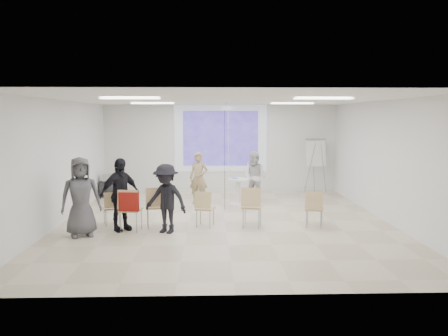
{
  "coord_description": "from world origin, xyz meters",
  "views": [
    {
      "loc": [
        -0.36,
        -10.62,
        2.6
      ],
      "look_at": [
        0.0,
        0.8,
        1.25
      ],
      "focal_mm": 35.0,
      "sensor_mm": 36.0,
      "label": 1
    }
  ],
  "objects_px": {
    "player_left": "(199,175)",
    "laptop": "(156,205)",
    "chair_left_mid": "(130,207)",
    "chair_center": "(204,206)",
    "chair_left_inner": "(156,204)",
    "flipchart_easel": "(316,153)",
    "audience_outer": "(81,192)",
    "audience_mid": "(166,194)",
    "chair_right_inner": "(252,204)",
    "chair_right_far": "(314,206)",
    "chair_far_left": "(112,205)",
    "audience_left": "(120,189)",
    "pedestal_table": "(238,190)",
    "player_right": "(255,174)",
    "av_cart": "(108,186)"
  },
  "relations": [
    {
      "from": "audience_outer",
      "to": "chair_right_inner",
      "type": "bearing_deg",
      "value": -13.57
    },
    {
      "from": "chair_left_mid",
      "to": "audience_mid",
      "type": "relative_size",
      "value": 0.56
    },
    {
      "from": "player_right",
      "to": "chair_left_mid",
      "type": "height_order",
      "value": "player_right"
    },
    {
      "from": "audience_left",
      "to": "player_right",
      "type": "bearing_deg",
      "value": 3.23
    },
    {
      "from": "chair_left_mid",
      "to": "chair_right_inner",
      "type": "xyz_separation_m",
      "value": [
        2.78,
        0.27,
        -0.01
      ]
    },
    {
      "from": "flipchart_easel",
      "to": "audience_outer",
      "type": "bearing_deg",
      "value": -147.17
    },
    {
      "from": "chair_center",
      "to": "chair_left_mid",
      "type": "bearing_deg",
      "value": -151.92
    },
    {
      "from": "chair_left_mid",
      "to": "laptop",
      "type": "height_order",
      "value": "chair_left_mid"
    },
    {
      "from": "chair_right_inner",
      "to": "chair_right_far",
      "type": "bearing_deg",
      "value": 10.88
    },
    {
      "from": "player_left",
      "to": "laptop",
      "type": "height_order",
      "value": "player_left"
    },
    {
      "from": "player_left",
      "to": "chair_far_left",
      "type": "bearing_deg",
      "value": -115.26
    },
    {
      "from": "chair_far_left",
      "to": "chair_right_inner",
      "type": "distance_m",
      "value": 3.34
    },
    {
      "from": "player_left",
      "to": "audience_left",
      "type": "bearing_deg",
      "value": -106.45
    },
    {
      "from": "chair_right_far",
      "to": "av_cart",
      "type": "height_order",
      "value": "chair_right_far"
    },
    {
      "from": "player_left",
      "to": "chair_center",
      "type": "relative_size",
      "value": 2.03
    },
    {
      "from": "chair_left_inner",
      "to": "laptop",
      "type": "height_order",
      "value": "chair_left_inner"
    },
    {
      "from": "chair_right_far",
      "to": "chair_far_left",
      "type": "bearing_deg",
      "value": -166.45
    },
    {
      "from": "pedestal_table",
      "to": "player_right",
      "type": "relative_size",
      "value": 0.47
    },
    {
      "from": "laptop",
      "to": "audience_left",
      "type": "relative_size",
      "value": 0.19
    },
    {
      "from": "chair_left_inner",
      "to": "chair_right_far",
      "type": "distance_m",
      "value": 3.71
    },
    {
      "from": "chair_right_far",
      "to": "audience_outer",
      "type": "height_order",
      "value": "audience_outer"
    },
    {
      "from": "chair_right_inner",
      "to": "audience_mid",
      "type": "distance_m",
      "value": 2.01
    },
    {
      "from": "chair_center",
      "to": "audience_left",
      "type": "bearing_deg",
      "value": -157.46
    },
    {
      "from": "chair_right_inner",
      "to": "pedestal_table",
      "type": "bearing_deg",
      "value": 105.58
    },
    {
      "from": "chair_center",
      "to": "audience_outer",
      "type": "xyz_separation_m",
      "value": [
        -2.67,
        -0.69,
        0.46
      ]
    },
    {
      "from": "laptop",
      "to": "audience_outer",
      "type": "height_order",
      "value": "audience_outer"
    },
    {
      "from": "laptop",
      "to": "audience_mid",
      "type": "height_order",
      "value": "audience_mid"
    },
    {
      "from": "laptop",
      "to": "chair_right_far",
      "type": "bearing_deg",
      "value": 166.8
    },
    {
      "from": "chair_far_left",
      "to": "flipchart_easel",
      "type": "xyz_separation_m",
      "value": [
        5.94,
        4.31,
        0.89
      ]
    },
    {
      "from": "chair_center",
      "to": "flipchart_easel",
      "type": "distance_m",
      "value": 5.94
    },
    {
      "from": "av_cart",
      "to": "chair_center",
      "type": "bearing_deg",
      "value": -51.52
    },
    {
      "from": "player_left",
      "to": "chair_left_inner",
      "type": "xyz_separation_m",
      "value": [
        -0.93,
        -2.86,
        -0.3
      ]
    },
    {
      "from": "chair_far_left",
      "to": "chair_left_inner",
      "type": "bearing_deg",
      "value": -35.43
    },
    {
      "from": "pedestal_table",
      "to": "chair_center",
      "type": "bearing_deg",
      "value": -110.62
    },
    {
      "from": "player_left",
      "to": "chair_left_mid",
      "type": "height_order",
      "value": "player_left"
    },
    {
      "from": "chair_right_far",
      "to": "laptop",
      "type": "xyz_separation_m",
      "value": [
        -3.72,
        0.21,
        0.01
      ]
    },
    {
      "from": "flipchart_easel",
      "to": "av_cart",
      "type": "bearing_deg",
      "value": 177.76
    },
    {
      "from": "audience_mid",
      "to": "chair_right_far",
      "type": "bearing_deg",
      "value": 30.15
    },
    {
      "from": "chair_left_mid",
      "to": "laptop",
      "type": "bearing_deg",
      "value": 47.48
    },
    {
      "from": "laptop",
      "to": "audience_outer",
      "type": "distance_m",
      "value": 1.75
    },
    {
      "from": "audience_left",
      "to": "audience_mid",
      "type": "distance_m",
      "value": 1.1
    },
    {
      "from": "player_right",
      "to": "chair_center",
      "type": "height_order",
      "value": "player_right"
    },
    {
      "from": "av_cart",
      "to": "chair_far_left",
      "type": "bearing_deg",
      "value": -75.56
    },
    {
      "from": "chair_right_far",
      "to": "audience_mid",
      "type": "distance_m",
      "value": 3.45
    },
    {
      "from": "player_left",
      "to": "audience_outer",
      "type": "relative_size",
      "value": 0.9
    },
    {
      "from": "chair_right_far",
      "to": "audience_outer",
      "type": "xyz_separation_m",
      "value": [
        -5.24,
        -0.53,
        0.46
      ]
    },
    {
      "from": "chair_right_inner",
      "to": "av_cart",
      "type": "relative_size",
      "value": 1.3
    },
    {
      "from": "laptop",
      "to": "audience_mid",
      "type": "relative_size",
      "value": 0.2
    },
    {
      "from": "chair_left_inner",
      "to": "chair_left_mid",
      "type": "bearing_deg",
      "value": -158.67
    },
    {
      "from": "pedestal_table",
      "to": "chair_far_left",
      "type": "bearing_deg",
      "value": -143.83
    }
  ]
}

